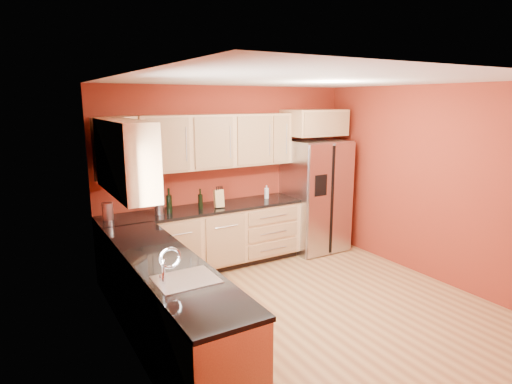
{
  "coord_description": "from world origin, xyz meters",
  "views": [
    {
      "loc": [
        -2.88,
        -3.67,
        2.39
      ],
      "look_at": [
        -0.18,
        0.9,
        1.25
      ],
      "focal_mm": 30.0,
      "sensor_mm": 36.0,
      "label": 1
    }
  ],
  "objects_px": {
    "wine_bottle_a": "(200,199)",
    "knife_block": "(219,198)",
    "refrigerator": "(315,196)",
    "soap_dispenser": "(267,192)",
    "canister_left": "(108,211)"
  },
  "relations": [
    {
      "from": "knife_block",
      "to": "soap_dispenser",
      "type": "relative_size",
      "value": 1.24
    },
    {
      "from": "wine_bottle_a",
      "to": "knife_block",
      "type": "distance_m",
      "value": 0.27
    },
    {
      "from": "refrigerator",
      "to": "knife_block",
      "type": "distance_m",
      "value": 1.72
    },
    {
      "from": "refrigerator",
      "to": "knife_block",
      "type": "height_order",
      "value": "refrigerator"
    },
    {
      "from": "canister_left",
      "to": "wine_bottle_a",
      "type": "xyz_separation_m",
      "value": [
        1.22,
        -0.09,
        0.03
      ]
    },
    {
      "from": "wine_bottle_a",
      "to": "soap_dispenser",
      "type": "bearing_deg",
      "value": 5.07
    },
    {
      "from": "wine_bottle_a",
      "to": "canister_left",
      "type": "bearing_deg",
      "value": 175.58
    },
    {
      "from": "refrigerator",
      "to": "knife_block",
      "type": "relative_size",
      "value": 7.18
    },
    {
      "from": "wine_bottle_a",
      "to": "knife_block",
      "type": "relative_size",
      "value": 1.16
    },
    {
      "from": "refrigerator",
      "to": "canister_left",
      "type": "relative_size",
      "value": 8.09
    },
    {
      "from": "wine_bottle_a",
      "to": "knife_block",
      "type": "height_order",
      "value": "wine_bottle_a"
    },
    {
      "from": "refrigerator",
      "to": "canister_left",
      "type": "xyz_separation_m",
      "value": [
        -3.2,
        0.11,
        0.14
      ]
    },
    {
      "from": "refrigerator",
      "to": "soap_dispenser",
      "type": "height_order",
      "value": "refrigerator"
    },
    {
      "from": "wine_bottle_a",
      "to": "knife_block",
      "type": "bearing_deg",
      "value": -4.69
    },
    {
      "from": "refrigerator",
      "to": "wine_bottle_a",
      "type": "xyz_separation_m",
      "value": [
        -1.98,
        0.02,
        0.17
      ]
    }
  ]
}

